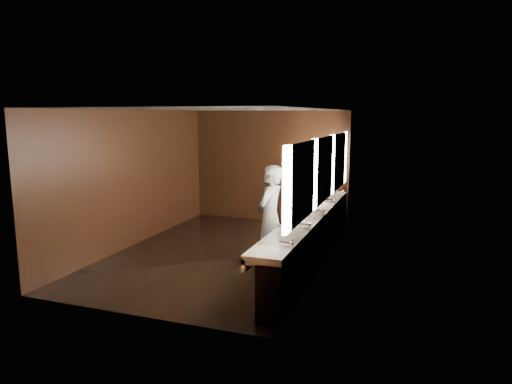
{
  "coord_description": "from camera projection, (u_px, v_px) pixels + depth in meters",
  "views": [
    {
      "loc": [
        3.52,
        -7.95,
        2.71
      ],
      "look_at": [
        0.7,
        0.0,
        1.27
      ],
      "focal_mm": 32.0,
      "sensor_mm": 36.0,
      "label": 1
    }
  ],
  "objects": [
    {
      "name": "floor",
      "position": [
        223.0,
        253.0,
        9.01
      ],
      "size": [
        6.0,
        6.0,
        0.0
      ],
      "primitive_type": "plane",
      "color": "black",
      "rests_on": "ground"
    },
    {
      "name": "ceiling",
      "position": [
        221.0,
        109.0,
        8.54
      ],
      "size": [
        4.0,
        6.0,
        0.02
      ],
      "primitive_type": "cube",
      "color": "#2D2D2B",
      "rests_on": "wall_back"
    },
    {
      "name": "wall_back",
      "position": [
        270.0,
        167.0,
        11.56
      ],
      "size": [
        4.0,
        0.02,
        2.8
      ],
      "primitive_type": "cube",
      "color": "black",
      "rests_on": "floor"
    },
    {
      "name": "wall_front",
      "position": [
        130.0,
        215.0,
        5.98
      ],
      "size": [
        4.0,
        0.02,
        2.8
      ],
      "primitive_type": "cube",
      "color": "black",
      "rests_on": "floor"
    },
    {
      "name": "wall_left",
      "position": [
        133.0,
        178.0,
        9.43
      ],
      "size": [
        0.02,
        6.0,
        2.8
      ],
      "primitive_type": "cube",
      "color": "black",
      "rests_on": "floor"
    },
    {
      "name": "wall_right",
      "position": [
        325.0,
        189.0,
        8.11
      ],
      "size": [
        0.02,
        6.0,
        2.8
      ],
      "primitive_type": "cube",
      "color": "black",
      "rests_on": "floor"
    },
    {
      "name": "sink_counter",
      "position": [
        312.0,
        237.0,
        8.33
      ],
      "size": [
        0.55,
        5.4,
        1.01
      ],
      "color": "black",
      "rests_on": "floor"
    },
    {
      "name": "mirror_band",
      "position": [
        324.0,
        169.0,
        8.06
      ],
      "size": [
        0.06,
        5.03,
        1.15
      ],
      "color": "white",
      "rests_on": "wall_right"
    },
    {
      "name": "person",
      "position": [
        270.0,
        217.0,
        8.03
      ],
      "size": [
        0.53,
        0.73,
        1.84
      ],
      "primitive_type": "imported",
      "rotation": [
        0.0,
        0.0,
        -1.71
      ],
      "color": "#8BB9CF",
      "rests_on": "floor"
    },
    {
      "name": "trash_bin",
      "position": [
        299.0,
        250.0,
        8.3
      ],
      "size": [
        0.36,
        0.36,
        0.54
      ],
      "primitive_type": "cylinder",
      "rotation": [
        0.0,
        0.0,
        0.04
      ],
      "color": "black",
      "rests_on": "floor"
    }
  ]
}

